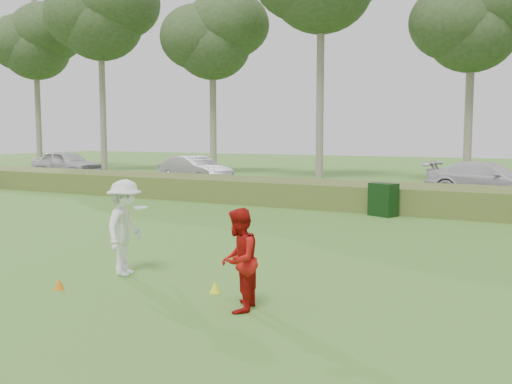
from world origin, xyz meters
The scene contains 15 objects.
ground centered at (0.00, 0.00, 0.00)m, with size 120.00×120.00×0.00m, color #3C7426.
reed_strip centered at (0.00, 12.00, 0.45)m, with size 80.00×3.00×0.90m, color #4C6026.
park_road centered at (0.00, 17.00, 0.03)m, with size 80.00×6.00×0.06m, color #2D2D2D.
tree_0 centered at (-30.00, 23.50, 9.72)m, with size 6.76×6.76×13.00m.
tree_1 centered at (-22.00, 22.20, 10.85)m, with size 7.54×7.54×14.50m.
tree_2 centered at (-14.00, 24.00, 8.97)m, with size 6.50×6.50×12.00m.
tree_4 centered at (2.00, 24.50, 8.59)m, with size 6.24×6.24×11.50m.
player_white centered at (-0.79, 0.14, 0.92)m, with size 1.04×1.34×1.85m.
player_red centered at (2.28, -0.80, 0.80)m, with size 0.77×0.60×1.59m, color #AE130E.
cone_orange centered at (-1.09, -1.25, 0.10)m, with size 0.18×0.18×0.20m, color orange.
cone_yellow centered at (1.42, -0.13, 0.10)m, with size 0.18×0.18×0.20m, color #F7F51A.
utility_cabinet centered at (1.41, 10.28, 0.55)m, with size 0.88×0.55×1.09m, color black.
car_left centered at (-20.43, 17.23, 0.88)m, with size 1.94×4.83×1.64m, color silver.
car_mid centered at (-10.44, 16.62, 0.81)m, with size 1.59×4.57×1.51m, color silver.
car_right centered at (3.86, 17.41, 0.80)m, with size 2.09×5.13×1.49m, color silver.
Camera 1 is at (6.57, -8.21, 2.72)m, focal length 40.00 mm.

